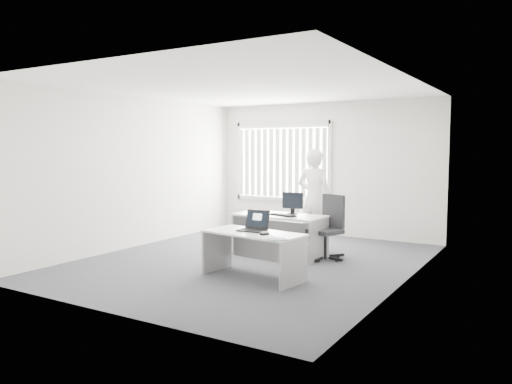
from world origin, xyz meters
The scene contains 18 objects.
ground centered at (0.00, 0.00, 0.00)m, with size 6.00×6.00×0.00m, color #4D4E54.
wall_back centered at (0.00, 3.00, 1.40)m, with size 5.00×0.02×2.80m, color silver.
wall_front centered at (0.00, -3.00, 1.40)m, with size 5.00×0.02×2.80m, color silver.
wall_left centered at (-2.50, 0.00, 1.40)m, with size 0.02×6.00×2.80m, color silver.
wall_right centered at (2.50, 0.00, 1.40)m, with size 0.02×6.00×2.80m, color silver.
ceiling centered at (0.00, 0.00, 2.80)m, with size 5.00×6.00×0.02m, color white.
window centered at (-1.00, 2.96, 1.55)m, with size 2.32×0.06×1.76m, color beige.
blinds centered at (-1.00, 2.90, 1.52)m, with size 2.20×0.10×1.50m, color silver, non-canonical shape.
desk_near centered at (0.58, -0.86, 0.47)m, with size 1.52×0.87×0.66m.
desk_far centered at (0.19, 0.65, 0.51)m, with size 1.59×0.80×0.71m.
office_chair centered at (0.99, 0.84, 0.33)m, with size 0.76×0.76×1.07m.
person centered at (0.38, 1.67, 0.92)m, with size 0.67×0.44×1.84m, color white.
laptop centered at (0.53, -0.80, 0.80)m, with size 0.38×0.33×0.29m, color black, non-canonical shape.
paper_sheet centered at (0.94, -1.05, 0.66)m, with size 0.28×0.20×0.00m, color white.
mouse centered at (0.85, -0.99, 0.68)m, with size 0.07×0.12×0.05m, color #B6B5B8, non-canonical shape.
booklet centered at (1.16, -1.20, 0.66)m, with size 0.16×0.23×0.01m, color silver.
keyboard centered at (0.32, 0.55, 0.72)m, with size 0.50×0.17×0.02m, color black.
monitor centered at (0.35, 0.83, 0.90)m, with size 0.38×0.11×0.38m, color black, non-canonical shape.
Camera 1 is at (4.23, -6.81, 1.84)m, focal length 35.00 mm.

